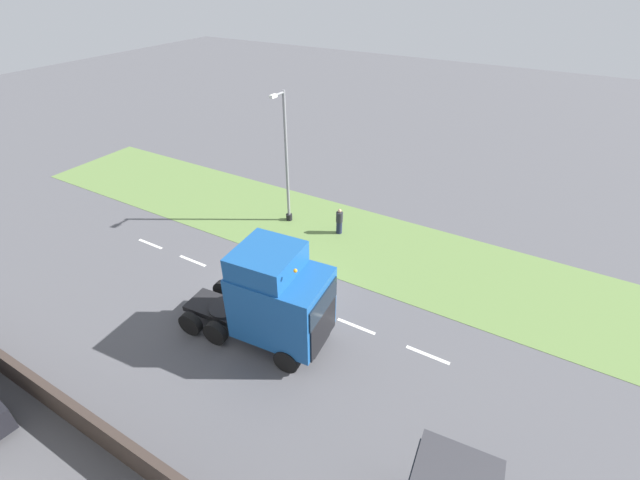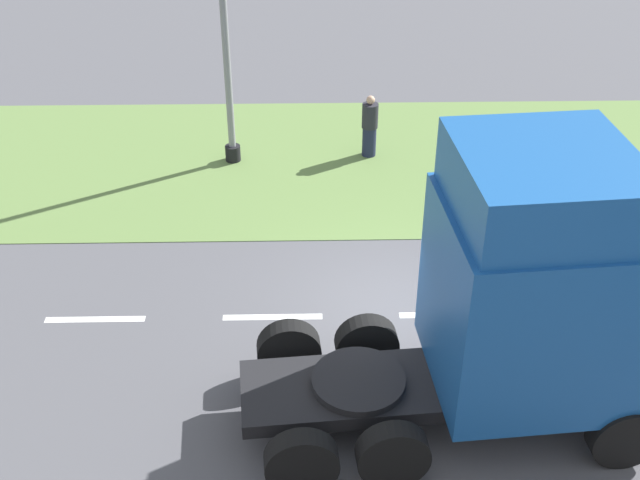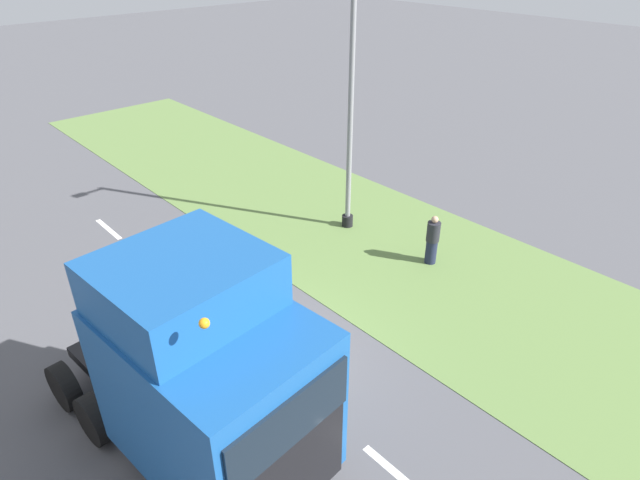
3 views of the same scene
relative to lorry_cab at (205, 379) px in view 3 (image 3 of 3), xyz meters
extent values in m
plane|color=#515156|center=(-2.36, -1.66, -2.25)|extent=(120.00, 120.00, 0.00)
cube|color=#607F42|center=(-8.36, -1.66, -2.25)|extent=(7.00, 44.00, 0.01)
cube|color=white|center=(-2.36, -10.36, -2.25)|extent=(0.16, 1.80, 0.00)
cube|color=white|center=(-2.36, -7.16, -2.25)|extent=(0.16, 1.80, 0.00)
cube|color=white|center=(-2.36, -3.96, -2.25)|extent=(0.16, 1.80, 0.00)
cube|color=white|center=(-2.36, -0.76, -2.25)|extent=(0.16, 1.80, 0.00)
cube|color=white|center=(-2.36, 2.44, -2.25)|extent=(0.16, 1.80, 0.00)
cube|color=black|center=(0.10, -1.15, -1.59)|extent=(1.94, 6.46, 0.24)
cube|color=#195199|center=(-0.02, 0.27, -0.06)|extent=(2.84, 3.71, 2.82)
cube|color=black|center=(-0.18, 2.05, -0.68)|extent=(2.16, 0.25, 1.58)
cube|color=black|center=(-0.18, 2.05, 0.56)|extent=(2.29, 0.26, 0.90)
cube|color=#195199|center=(0.02, -0.25, 1.80)|extent=(2.61, 2.47, 0.90)
sphere|color=orange|center=(0.58, 1.38, 2.32)|extent=(0.14, 0.14, 0.14)
cylinder|color=black|center=(0.22, -2.58, -1.41)|extent=(1.52, 1.52, 0.12)
cylinder|color=black|center=(-1.26, 0.97, -1.73)|extent=(0.41, 1.06, 1.04)
cylinder|color=black|center=(-0.98, -2.36, -1.73)|extent=(0.41, 1.06, 1.04)
cylinder|color=black|center=(1.36, -2.16, -1.73)|extent=(0.41, 1.06, 1.04)
cylinder|color=black|center=(-0.87, -3.63, -1.73)|extent=(0.41, 1.06, 1.04)
cylinder|color=black|center=(1.47, -3.43, -1.73)|extent=(0.41, 1.06, 1.04)
cylinder|color=black|center=(-8.47, -5.09, -2.05)|extent=(0.37, 0.37, 0.40)
cylinder|color=gray|center=(-8.47, -5.09, 1.61)|extent=(0.17, 0.17, 7.72)
cylinder|color=#1E233D|center=(-8.69, -1.76, -1.87)|extent=(0.34, 0.34, 0.76)
cylinder|color=#26262D|center=(-8.69, -1.76, -1.19)|extent=(0.39, 0.39, 0.60)
sphere|color=tan|center=(-8.69, -1.76, -0.79)|extent=(0.21, 0.21, 0.21)
camera|label=1|loc=(10.04, 7.83, 11.05)|focal=24.00mm
camera|label=2|loc=(9.00, -3.33, 6.86)|focal=45.00mm
camera|label=3|loc=(2.98, 6.10, 6.44)|focal=30.00mm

